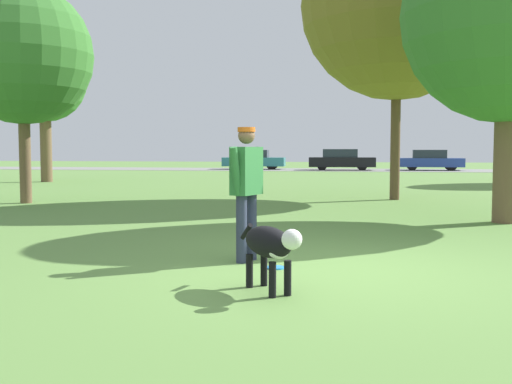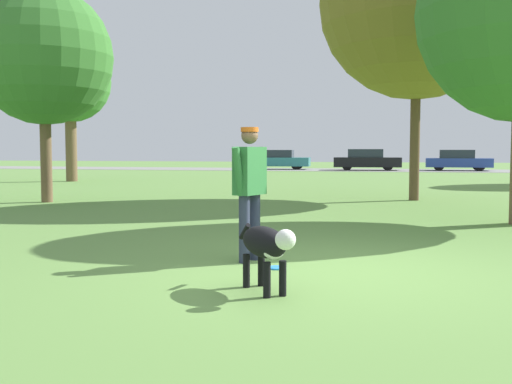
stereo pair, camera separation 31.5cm
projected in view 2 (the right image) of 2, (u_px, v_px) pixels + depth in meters
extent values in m
plane|color=#608C42|center=(326.00, 271.00, 6.71)|extent=(120.00, 120.00, 0.00)
cube|color=gray|center=(380.00, 170.00, 39.62)|extent=(120.00, 6.00, 0.01)
cylinder|color=#2D334C|center=(255.00, 227.00, 7.36)|extent=(0.17, 0.17, 0.81)
cylinder|color=#2D334C|center=(244.00, 229.00, 7.16)|extent=(0.17, 0.17, 0.81)
cube|color=#2D7038|center=(250.00, 171.00, 7.21)|extent=(0.35, 0.48, 0.58)
cylinder|color=#2D7038|center=(260.00, 170.00, 7.41)|extent=(0.15, 0.23, 0.58)
cylinder|color=#2D7038|center=(238.00, 171.00, 7.00)|extent=(0.15, 0.23, 0.58)
sphere|color=brown|center=(250.00, 136.00, 7.18)|extent=(0.26, 0.26, 0.20)
cylinder|color=#D15B19|center=(250.00, 130.00, 7.17)|extent=(0.27, 0.27, 0.06)
ellipsoid|color=black|center=(264.00, 242.00, 5.69)|extent=(0.69, 0.77, 0.30)
ellipsoid|color=white|center=(274.00, 251.00, 5.51)|extent=(0.26, 0.26, 0.16)
sphere|color=white|center=(285.00, 240.00, 5.29)|extent=(0.26, 0.26, 0.19)
cylinder|color=black|center=(283.00, 278.00, 5.54)|extent=(0.10, 0.10, 0.33)
cylinder|color=black|center=(267.00, 280.00, 5.47)|extent=(0.10, 0.10, 0.33)
cylinder|color=black|center=(261.00, 269.00, 5.95)|extent=(0.10, 0.10, 0.33)
cylinder|color=black|center=(246.00, 271.00, 5.89)|extent=(0.10, 0.10, 0.33)
cylinder|color=black|center=(245.00, 231.00, 6.10)|extent=(0.17, 0.20, 0.19)
cylinder|color=#268CE5|center=(277.00, 268.00, 6.83)|extent=(0.21, 0.21, 0.02)
torus|color=#268CE5|center=(277.00, 268.00, 6.83)|extent=(0.21, 0.21, 0.02)
cylinder|color=brown|center=(71.00, 147.00, 25.65)|extent=(0.48, 0.48, 2.96)
sphere|color=#38752D|center=(70.00, 81.00, 25.46)|extent=(3.46, 3.46, 3.46)
cylinder|color=brown|center=(46.00, 155.00, 15.42)|extent=(0.29, 0.29, 2.43)
sphere|color=#38752D|center=(44.00, 56.00, 15.24)|extent=(3.50, 3.50, 3.50)
cylinder|color=brown|center=(415.00, 138.00, 15.96)|extent=(0.26, 0.26, 3.33)
sphere|color=olive|center=(417.00, 1.00, 15.71)|extent=(5.17, 5.17, 5.17)
cube|color=teal|center=(279.00, 162.00, 41.46)|extent=(4.34, 1.89, 0.60)
cube|color=#232D38|center=(277.00, 154.00, 41.44)|extent=(2.29, 1.56, 0.52)
cylinder|color=black|center=(298.00, 165.00, 41.97)|extent=(0.65, 0.23, 0.65)
cylinder|color=black|center=(296.00, 165.00, 40.54)|extent=(0.65, 0.23, 0.65)
cylinder|color=black|center=(262.00, 164.00, 42.41)|extent=(0.65, 0.23, 0.65)
cylinder|color=black|center=(259.00, 165.00, 40.98)|extent=(0.65, 0.23, 0.65)
cube|color=black|center=(367.00, 162.00, 39.43)|extent=(4.42, 1.93, 0.63)
cube|color=#232D38|center=(365.00, 153.00, 39.41)|extent=(2.33, 1.59, 0.54)
cylinder|color=black|center=(387.00, 165.00, 39.95)|extent=(0.64, 0.23, 0.63)
cylinder|color=black|center=(388.00, 166.00, 38.49)|extent=(0.64, 0.23, 0.63)
cylinder|color=black|center=(348.00, 165.00, 40.39)|extent=(0.64, 0.23, 0.63)
cylinder|color=black|center=(347.00, 166.00, 38.94)|extent=(0.64, 0.23, 0.63)
cube|color=#284293|center=(459.00, 163.00, 38.75)|extent=(4.19, 1.94, 0.58)
cube|color=#232D38|center=(457.00, 154.00, 38.74)|extent=(2.21, 1.60, 0.54)
cylinder|color=black|center=(478.00, 165.00, 39.15)|extent=(0.67, 0.23, 0.66)
cylinder|color=black|center=(480.00, 166.00, 37.71)|extent=(0.67, 0.23, 0.66)
cylinder|color=black|center=(438.00, 165.00, 39.81)|extent=(0.67, 0.23, 0.66)
cylinder|color=black|center=(439.00, 166.00, 38.37)|extent=(0.67, 0.23, 0.66)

